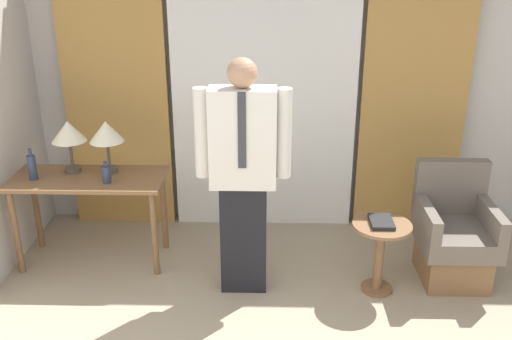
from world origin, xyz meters
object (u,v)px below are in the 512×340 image
object	(u,v)px
table_lamp_left	(69,133)
table_lamp_right	(106,134)
armchair	(453,238)
book	(381,222)
person	(243,171)
side_table	(380,246)
bottle_near_edge	(32,167)
bottle_by_lamp	(106,174)
desk	(89,190)

from	to	relation	value
table_lamp_left	table_lamp_right	bearing A→B (deg)	0.00
armchair	book	size ratio (longest dim) A/B	3.84
person	side_table	xyz separation A→B (m)	(1.03, -0.02, -0.59)
table_lamp_left	person	distance (m)	1.51
bottle_near_edge	book	size ratio (longest dim) A/B	1.08
bottle_by_lamp	armchair	size ratio (longest dim) A/B	0.19
table_lamp_right	bottle_by_lamp	bearing A→B (deg)	-81.02
table_lamp_right	armchair	distance (m)	2.87
bottle_by_lamp	book	distance (m)	2.13
desk	book	distance (m)	2.32
table_lamp_left	table_lamp_right	size ratio (longest dim) A/B	1.00
table_lamp_left	bottle_by_lamp	size ratio (longest dim) A/B	2.44
bottle_near_edge	person	distance (m)	1.71
table_lamp_left	armchair	size ratio (longest dim) A/B	0.47
bottle_by_lamp	armchair	world-z (taller)	bottle_by_lamp
table_lamp_right	book	xyz separation A→B (m)	(2.13, -0.51, -0.50)
table_lamp_right	bottle_by_lamp	xyz separation A→B (m)	(0.04, -0.22, -0.26)
person	armchair	distance (m)	1.77
bottle_near_edge	book	xyz separation A→B (m)	(2.70, -0.34, -0.27)
desk	table_lamp_left	world-z (taller)	table_lamp_left
person	book	world-z (taller)	person
bottle_near_edge	side_table	distance (m)	2.77
bottle_by_lamp	book	world-z (taller)	bottle_by_lamp
person	table_lamp_left	bearing A→B (deg)	160.62
bottle_near_edge	desk	bearing A→B (deg)	7.35
armchair	book	world-z (taller)	armchair
bottle_by_lamp	side_table	bearing A→B (deg)	-7.90
bottle_near_edge	book	distance (m)	2.73
table_lamp_left	side_table	size ratio (longest dim) A/B	0.76
desk	armchair	xyz separation A→B (m)	(2.90, -0.18, -0.30)
table_lamp_left	bottle_near_edge	world-z (taller)	table_lamp_left
desk	side_table	size ratio (longest dim) A/B	2.15
table_lamp_right	armchair	xyz separation A→B (m)	(2.75, -0.30, -0.74)
bottle_near_edge	armchair	size ratio (longest dim) A/B	0.28
bottle_by_lamp	table_lamp_left	bearing A→B (deg)	146.62
table_lamp_right	armchair	world-z (taller)	table_lamp_right
table_lamp_left	armchair	distance (m)	3.16
table_lamp_right	desk	bearing A→B (deg)	-142.67
bottle_by_lamp	person	size ratio (longest dim) A/B	0.10
bottle_near_edge	person	size ratio (longest dim) A/B	0.14
person	book	xyz separation A→B (m)	(1.02, -0.01, -0.39)
table_lamp_right	bottle_near_edge	size ratio (longest dim) A/B	1.68
desk	table_lamp_left	distance (m)	0.48
armchair	book	distance (m)	0.70
bottle_near_edge	book	bearing A→B (deg)	-7.25
person	table_lamp_right	bearing A→B (deg)	155.87
bottle_by_lamp	side_table	size ratio (longest dim) A/B	0.31
table_lamp_left	book	bearing A→B (deg)	-11.88
desk	bottle_by_lamp	bearing A→B (deg)	-29.88
table_lamp_right	book	bearing A→B (deg)	-13.51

